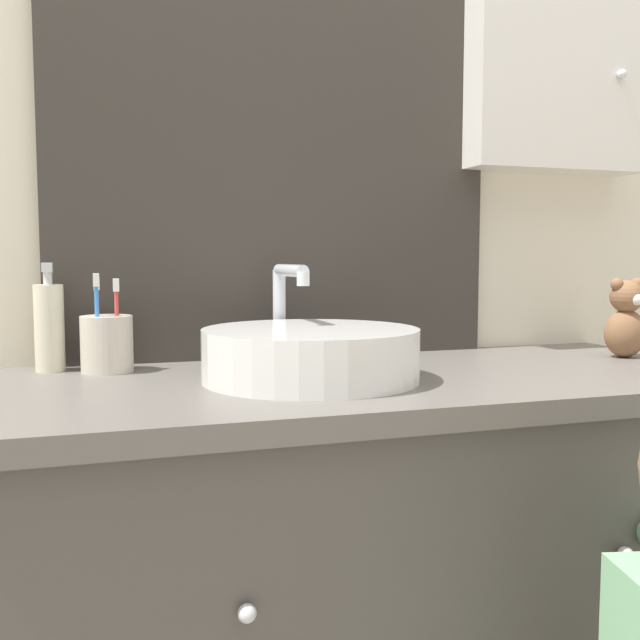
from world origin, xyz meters
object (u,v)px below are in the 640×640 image
at_px(soap_dispenser, 49,326).
at_px(teddy_bear, 626,320).
at_px(toothbrush_holder, 107,342).
at_px(sink_basin, 311,352).

distance_m(soap_dispenser, teddy_bear, 1.09).
bearing_deg(soap_dispenser, teddy_bear, -8.71).
bearing_deg(toothbrush_holder, teddy_bear, -7.36).
bearing_deg(teddy_bear, soap_dispenser, 171.29).
bearing_deg(toothbrush_holder, sink_basin, -30.61).
bearing_deg(teddy_bear, sink_basin, -175.10).
height_order(soap_dispenser, teddy_bear, soap_dispenser).
bearing_deg(soap_dispenser, toothbrush_holder, -21.96).
relative_size(toothbrush_holder, teddy_bear, 1.08).
xyz_separation_m(toothbrush_holder, teddy_bear, (0.98, -0.13, 0.02)).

